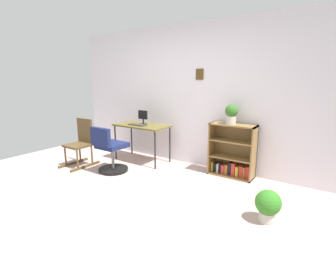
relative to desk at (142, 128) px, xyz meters
The scene contains 10 objects.
ground_plane 1.97m from the desk, 67.20° to the right, with size 6.24×6.24×0.00m, color #B69891.
wall_back 1.04m from the desk, 31.81° to the left, with size 5.20×0.12×2.58m.
desk is the anchor object (origin of this frame).
monitor 0.20m from the desk, 94.89° to the left, with size 0.21×0.17×0.28m.
keyboard 0.12m from the desk, 111.81° to the right, with size 0.35×0.15×0.02m, color #332C2A.
office_chair 0.86m from the desk, 93.94° to the right, with size 0.52×0.55×0.82m.
rocking_chair 1.17m from the desk, 133.16° to the right, with size 0.42×0.64×0.88m.
bookshelf_low 1.81m from the desk, ahead, with size 0.74×0.30×0.89m.
potted_plant_on_shelf 1.78m from the desk, ahead, with size 0.21×0.21×0.32m.
potted_plant_floor 2.81m from the desk, 19.26° to the right, with size 0.29×0.29×0.38m.
Camera 1 is at (2.42, -1.99, 1.60)m, focal length 26.77 mm.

